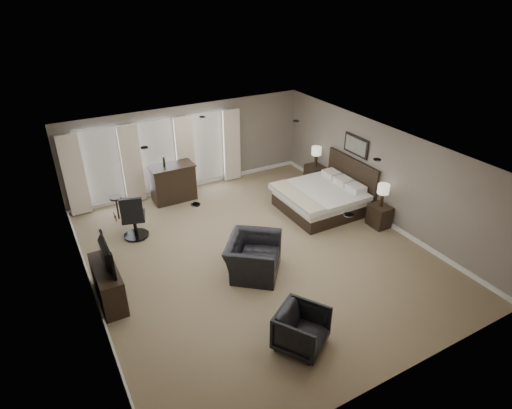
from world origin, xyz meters
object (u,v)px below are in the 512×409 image
armchair_far (302,328)px  tv (104,265)px  lamp_far (316,157)px  bar_stool_right (160,189)px  bed (320,189)px  lamp_near (382,195)px  armchair_near (253,251)px  bar_stool_left (117,208)px  dresser (108,284)px  nightstand_near (379,216)px  desk_chair (133,216)px  bar_counter (173,183)px  nightstand_far (315,175)px

armchair_far → tv: bearing=100.5°
lamp_far → bar_stool_right: lamp_far is taller
bed → bar_stool_right: bed is taller
lamp_near → armchair_far: (-4.18, -2.48, -0.48)m
lamp_near → lamp_far: 2.90m
tv → armchair_near: bearing=-101.3°
lamp_far → armchair_far: lamp_far is taller
armchair_far → bar_stool_left: size_ratio=1.28×
bar_stool_right → dresser: bearing=-121.7°
lamp_near → tv: bearing=176.2°
lamp_far → dresser: (-6.92, -2.44, -0.55)m
nightstand_near → dresser: size_ratio=0.43×
lamp_far → armchair_near: bearing=-141.9°
lamp_far → bar_stool_left: (-5.98, 0.83, -0.62)m
armchair_near → armchair_far: armchair_near is taller
bed → bar_stool_left: size_ratio=3.20×
nightstand_near → armchair_near: 3.90m
bed → lamp_far: size_ratio=3.41×
armchair_near → bar_stool_right: 4.34m
bed → desk_chair: bearing=166.7°
armchair_near → armchair_far: 2.36m
dresser → armchair_near: size_ratio=1.09×
nightstand_near → desk_chair: bearing=155.8°
lamp_far → desk_chair: (-5.80, -0.29, -0.34)m
bed → armchair_far: bearing=-129.9°
bed → armchair_far: bed is taller
bar_stool_left → bar_counter: bearing=11.0°
bar_stool_left → armchair_far: bearing=-73.8°
lamp_near → bar_stool_right: bearing=138.5°
lamp_near → bed: bearing=121.5°
bed → desk_chair: (-4.91, 1.16, -0.07)m
nightstand_far → armchair_near: bearing=-141.9°
tv → bar_counter: bearing=-36.4°
bed → armchair_far: (-3.29, -3.93, -0.26)m
armchair_near → nightstand_far: bearing=-12.9°
bar_stool_left → bar_stool_right: size_ratio=0.79×
lamp_near → armchair_far: size_ratio=0.73×
lamp_far → bar_counter: size_ratio=0.50×
dresser → armchair_far: bearing=-47.1°
armchair_near → bar_stool_left: 4.41m
lamp_near → armchair_near: (-3.89, -0.14, -0.35)m
bar_stool_right → armchair_near: bearing=-79.7°
bed → nightstand_near: (0.89, -1.45, -0.39)m
lamp_far → bed: bearing=-121.5°
lamp_near → tv: (-6.92, 0.46, -0.04)m
bar_counter → bar_stool_right: bearing=172.1°
nightstand_near → armchair_near: bearing=-177.9°
lamp_near → lamp_far: (0.00, 2.90, 0.05)m
nightstand_far → bar_counter: (-4.26, 1.16, 0.24)m
nightstand_near → tv: (-6.92, 0.46, 0.57)m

